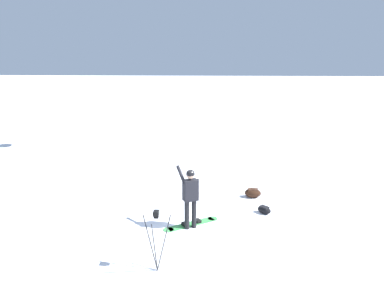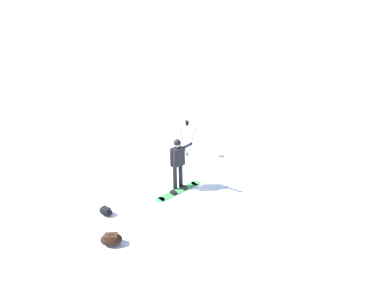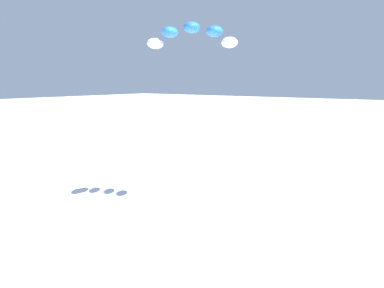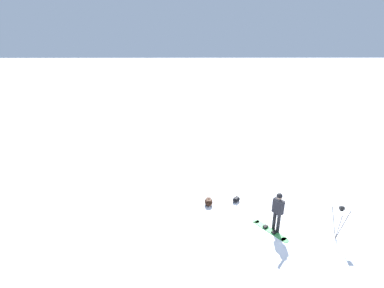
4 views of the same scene
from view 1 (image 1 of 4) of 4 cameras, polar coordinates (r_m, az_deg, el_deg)
The scene contains 6 objects.
ground_plane at distance 10.47m, azimuth 2.08°, elevation -13.15°, with size 300.00×300.00×0.00m, color white.
snowboarder at distance 9.97m, azimuth -0.27°, elevation -7.85°, with size 0.69×0.60×1.76m.
snowboard at distance 10.57m, azimuth -0.10°, elevation -12.72°, with size 1.51×1.15×0.10m.
gear_bag_large at distance 11.48m, azimuth 11.56°, elevation -10.34°, with size 0.53×0.52×0.23m.
camera_tripod at distance 8.04m, azimuth -5.79°, elevation -13.43°, with size 0.64×0.57×1.44m.
gear_bag_small at distance 12.70m, azimuth 9.78°, elevation -7.76°, with size 0.58×0.39×0.32m.
Camera 1 is at (-0.52, 9.42, 4.54)m, focal length 33.07 mm.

